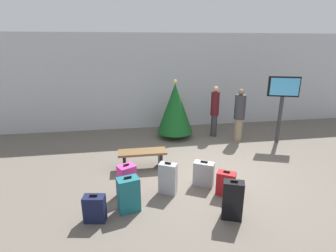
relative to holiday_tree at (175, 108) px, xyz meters
name	(u,v)px	position (x,y,z in m)	size (l,w,h in m)	color
ground_plane	(210,172)	(0.39, -2.71, -1.04)	(16.00, 16.00, 0.00)	#665E54
back_wall	(179,81)	(0.39, 1.35, 0.70)	(16.00, 0.20, 3.49)	#B7BCC1
holiday_tree	(175,108)	(0.00, 0.00, 0.00)	(1.21, 1.21, 2.00)	#4C3319
flight_info_kiosk	(283,97)	(3.24, -1.03, 0.49)	(0.91, 0.39, 2.16)	#333338
waiting_bench	(142,156)	(-1.27, -2.19, -0.69)	(1.24, 0.44, 0.48)	brown
traveller_0	(239,114)	(2.03, -0.63, -0.13)	(0.50, 0.50, 1.74)	gray
traveller_1	(215,110)	(1.37, -0.08, -0.10)	(0.40, 0.40, 1.75)	#333338
suitcase_0	(95,209)	(-2.29, -4.19, -0.78)	(0.42, 0.29, 0.55)	#141938
suitcase_1	(127,180)	(-1.69, -3.40, -0.70)	(0.43, 0.40, 0.72)	#E5388C
suitcase_2	(226,183)	(0.40, -3.74, -0.78)	(0.46, 0.41, 0.56)	#B2191E
suitcase_3	(168,178)	(-0.81, -3.47, -0.69)	(0.43, 0.36, 0.73)	#9EA0A5
suitcase_4	(204,174)	(0.05, -3.28, -0.76)	(0.51, 0.42, 0.60)	#9EA0A5
suitcase_5	(233,200)	(0.22, -4.52, -0.66)	(0.43, 0.34, 0.80)	black
suitcase_6	(129,195)	(-1.67, -3.97, -0.69)	(0.46, 0.37, 0.74)	#19606B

